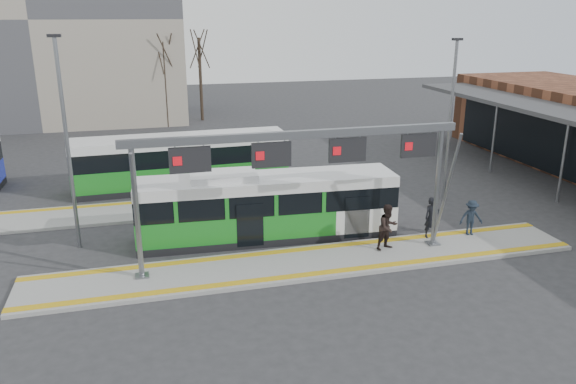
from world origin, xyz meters
name	(u,v)px	position (x,y,z in m)	size (l,w,h in m)	color
ground	(311,264)	(0.00, 0.00, 0.00)	(120.00, 120.00, 0.00)	#2D2D30
platform_main	(311,262)	(0.00, 0.00, 0.07)	(22.00, 3.00, 0.15)	gray
platform_second	(190,207)	(-4.00, 8.00, 0.07)	(20.00, 3.00, 0.15)	gray
tactile_main	(311,260)	(0.00, 0.00, 0.16)	(22.00, 2.65, 0.02)	gold
tactile_second	(188,198)	(-4.00, 9.15, 0.16)	(20.00, 0.35, 0.02)	gold
gantry	(302,158)	(-0.35, 0.25, 4.30)	(13.00, 1.68, 5.20)	slate
apartment_block	(39,16)	(-14.00, 36.00, 9.21)	(24.50, 12.50, 18.40)	#A29787
hero_bus	(267,207)	(-1.07, 3.21, 1.41)	(11.33, 2.98, 3.09)	black
bg_bus_green	(182,162)	(-4.02, 11.81, 1.46)	(11.93, 2.86, 2.96)	black
passenger_a	(432,218)	(5.78, 1.03, 1.05)	(0.66, 0.43, 1.81)	black
passenger_b	(388,227)	(3.40, 0.33, 1.12)	(0.94, 0.73, 1.93)	black
passenger_c	(471,218)	(7.60, 0.83, 0.95)	(1.03, 0.59, 1.60)	#1A232F
tree_left	(163,54)	(-3.80, 30.13, 6.20)	(1.40, 1.40, 8.18)	#382B21
tree_mid	(199,50)	(-0.53, 32.53, 6.37)	(1.40, 1.40, 8.40)	#382B21
lamp_west	(67,141)	(-9.03, 4.17, 4.62)	(0.50, 0.25, 8.76)	slate
lamp_east	(450,118)	(9.22, 5.92, 4.42)	(0.50, 0.25, 8.35)	slate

